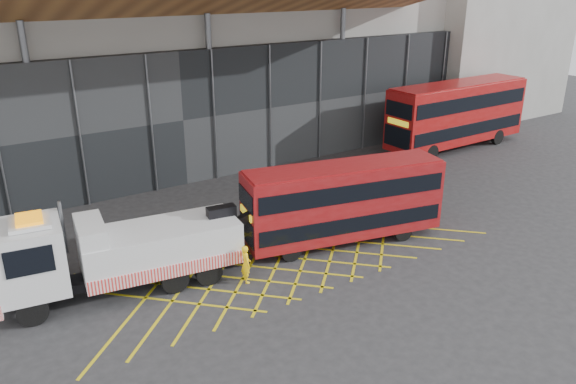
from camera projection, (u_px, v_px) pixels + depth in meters
ground_plane at (250, 266)px, 24.85m from camera, size 120.00×120.00×0.00m
road_markings at (280, 257)px, 25.66m from camera, size 19.96×7.16×0.01m
construction_building at (134, 25)px, 36.93m from camera, size 55.00×23.97×18.00m
east_building at (470, 0)px, 50.10m from camera, size 15.00×12.00×20.00m
recovery_truck at (114, 251)px, 22.27m from camera, size 11.18×3.91×3.87m
bus_towed at (343, 200)px, 26.38m from camera, size 9.81×4.19×3.89m
bus_second at (457, 112)px, 41.01m from camera, size 11.95×2.93×4.84m
worker at (246, 264)px, 23.31m from camera, size 0.53×0.68×1.66m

